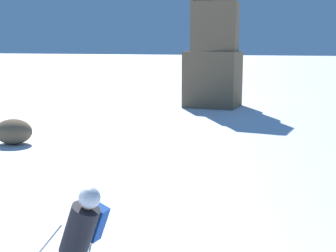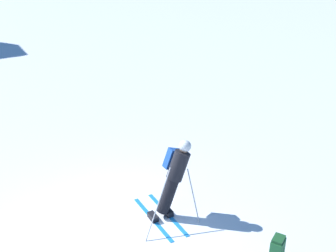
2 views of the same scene
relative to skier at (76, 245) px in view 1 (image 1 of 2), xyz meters
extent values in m
cylinder|color=black|center=(0.07, -0.03, 0.20)|extent=(0.56, 0.38, 0.70)
sphere|color=tan|center=(0.22, -0.05, 0.60)|extent=(0.30, 0.25, 0.29)
sphere|color=silver|center=(0.23, -0.05, 0.62)|extent=(0.35, 0.28, 0.33)
cube|color=#194293|center=(0.11, 0.22, 0.23)|extent=(0.43, 0.21, 0.51)
cube|color=brown|center=(-3.59, 19.97, 0.53)|extent=(2.76, 2.35, 2.97)
cube|color=brown|center=(-3.48, 19.89, 3.28)|extent=(2.55, 2.35, 2.54)
ellipsoid|color=brown|center=(-7.38, 8.17, -0.53)|extent=(1.30, 1.11, 0.85)
camera|label=1|loc=(2.83, -4.53, 2.34)|focal=50.00mm
camera|label=2|loc=(-4.75, -6.84, 5.22)|focal=50.00mm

